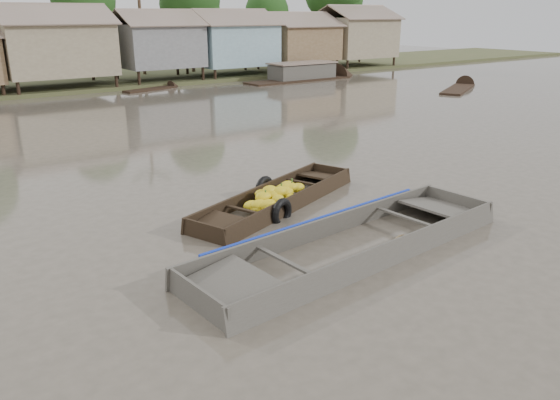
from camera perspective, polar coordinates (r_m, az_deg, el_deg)
ground at (r=11.65m, az=4.52°, el=-5.52°), size 120.00×120.00×0.00m
riverbank at (r=41.16m, az=-22.64°, el=15.18°), size 120.00×12.47×10.22m
banana_boat at (r=14.32m, az=-0.51°, el=0.00°), size 5.99×3.33×0.82m
viewer_boat at (r=11.77m, az=7.55°, el=-5.02°), size 7.96×2.58×0.63m
distant_boats at (r=38.02m, az=-4.10°, el=12.00°), size 46.29×14.50×1.38m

